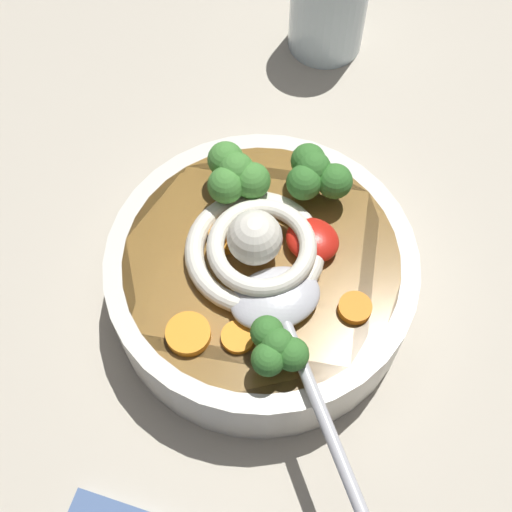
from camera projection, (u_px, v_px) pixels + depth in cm
name	position (u px, v px, depth cm)	size (l,w,h in cm)	color
table_slab	(261.00, 306.00, 54.14)	(99.80, 99.80, 3.73)	#BCB29E
soup_bowl	(256.00, 275.00, 50.03)	(21.54, 21.54, 5.75)	silver
noodle_pile	(257.00, 247.00, 46.45)	(10.42, 10.22, 4.19)	silver
soup_spoon	(283.00, 317.00, 44.54)	(15.57, 13.38, 1.60)	#B7B7BC
chili_sauce_dollop	(312.00, 240.00, 47.25)	(3.70, 3.33, 1.66)	red
broccoli_floret_beside_noodles	(276.00, 348.00, 42.20)	(4.11, 3.53, 3.25)	#7A9E60
broccoli_floret_rear	(235.00, 174.00, 47.87)	(5.00, 4.30, 3.95)	#7A9E60
broccoli_floret_beside_chili	(318.00, 175.00, 47.95)	(4.82, 4.15, 3.81)	#7A9E60
carrot_slice_center	(227.00, 236.00, 47.91)	(2.39, 2.39, 0.79)	orange
carrot_slice_left	(356.00, 306.00, 45.44)	(2.20, 2.20, 0.61)	orange
carrot_slice_front	(188.00, 334.00, 44.45)	(2.89, 2.89, 0.69)	orange
carrot_slice_right	(238.00, 337.00, 44.47)	(2.19, 2.19, 0.46)	orange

